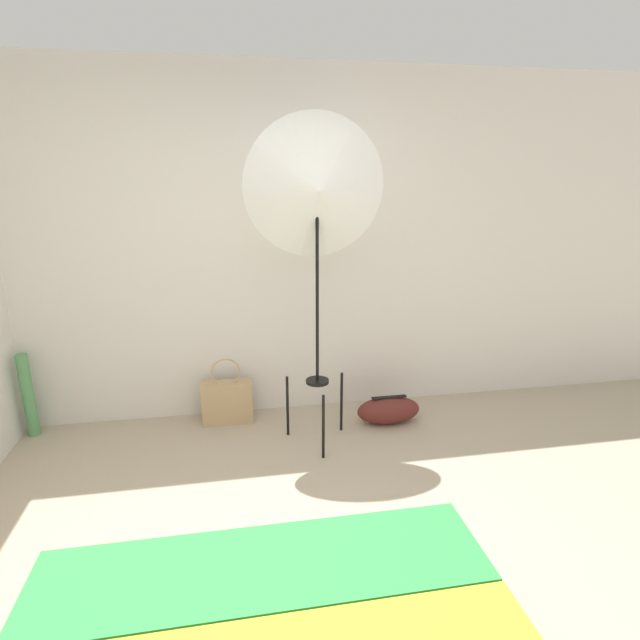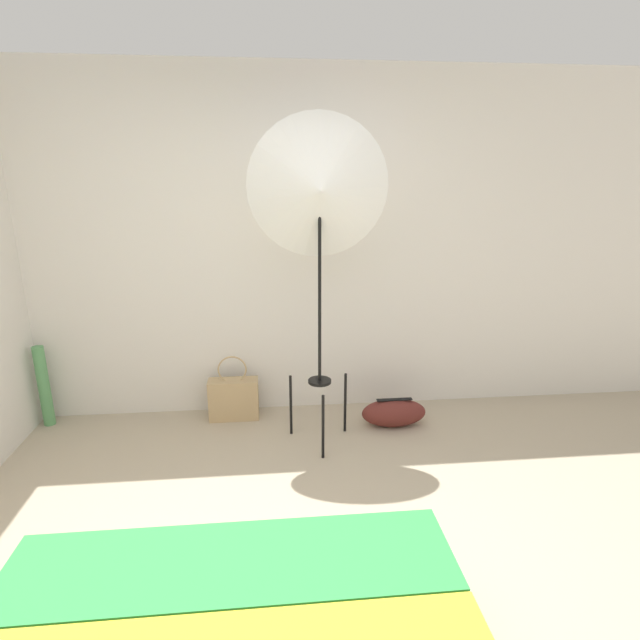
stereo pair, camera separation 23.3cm
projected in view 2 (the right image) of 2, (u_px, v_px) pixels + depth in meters
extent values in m
cube|color=silver|center=(258.00, 249.00, 3.75)|extent=(8.00, 0.05, 2.60)
cube|color=green|center=(232.00, 564.00, 1.83)|extent=(1.64, 0.42, 0.04)
cylinder|color=black|center=(323.00, 427.00, 3.31)|extent=(0.02, 0.02, 0.46)
cylinder|color=black|center=(291.00, 405.00, 3.62)|extent=(0.02, 0.02, 0.46)
cylinder|color=black|center=(345.00, 403.00, 3.66)|extent=(0.02, 0.02, 0.46)
cylinder|color=black|center=(320.00, 381.00, 3.47)|extent=(0.16, 0.16, 0.02)
cylinder|color=black|center=(320.00, 290.00, 3.28)|extent=(0.02, 0.02, 1.30)
cone|color=white|center=(320.00, 189.00, 3.10)|extent=(0.92, 0.30, 0.93)
cube|color=tan|center=(234.00, 399.00, 3.88)|extent=(0.38, 0.15, 0.32)
torus|color=tan|center=(232.00, 370.00, 3.81)|extent=(0.22, 0.01, 0.22)
ellipsoid|color=#5B231E|center=(394.00, 413.00, 3.78)|extent=(0.49, 0.21, 0.21)
cube|color=black|center=(394.00, 399.00, 3.75)|extent=(0.27, 0.04, 0.01)
cylinder|color=#56995B|center=(44.00, 386.00, 3.74)|extent=(0.08, 0.08, 0.63)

